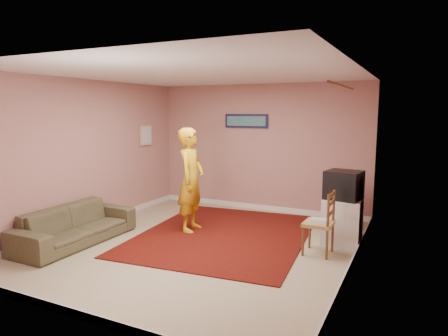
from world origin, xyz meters
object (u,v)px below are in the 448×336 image
at_px(chair_a, 340,197).
at_px(chair_b, 319,216).
at_px(crt_tv, 343,185).
at_px(sofa, 76,225).
at_px(tv_cabinet, 342,221).
at_px(person, 191,180).

bearing_deg(chair_a, chair_b, -96.99).
xyz_separation_m(crt_tv, sofa, (-3.74, -1.80, -0.65)).
bearing_deg(tv_cabinet, chair_b, -110.93).
height_order(chair_a, chair_b, chair_a).
distance_m(crt_tv, person, 2.50).
height_order(tv_cabinet, person, person).
distance_m(tv_cabinet, chair_b, 0.68).
xyz_separation_m(tv_cabinet, sofa, (-3.75, -1.80, -0.07)).
height_order(crt_tv, sofa, crt_tv).
bearing_deg(crt_tv, person, -160.38).
relative_size(crt_tv, sofa, 0.29).
distance_m(chair_a, person, 2.59).
bearing_deg(chair_b, sofa, -70.18).
bearing_deg(tv_cabinet, sofa, -154.36).
height_order(tv_cabinet, chair_a, chair_a).
xyz_separation_m(crt_tv, chair_a, (-0.16, 0.72, -0.35)).
bearing_deg(tv_cabinet, person, -170.12).
xyz_separation_m(tv_cabinet, person, (-2.46, -0.43, 0.53)).
xyz_separation_m(tv_cabinet, crt_tv, (-0.01, 0.00, 0.58)).
bearing_deg(tv_cabinet, crt_tv, 170.30).
relative_size(tv_cabinet, chair_b, 1.41).
xyz_separation_m(chair_b, sofa, (-3.52, -1.19, -0.28)).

